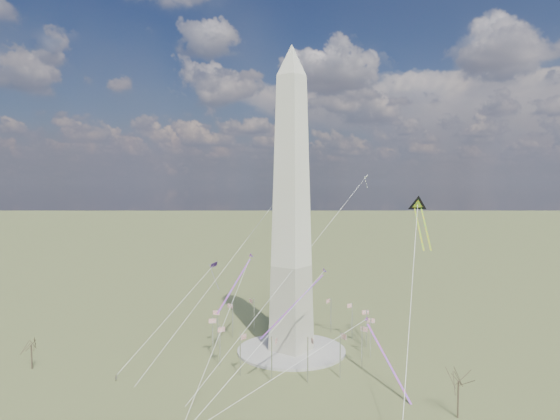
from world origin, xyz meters
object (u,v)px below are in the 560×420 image
Objects in this scene: person_west at (116,378)px; kite_delta_black at (418,208)px; washington_monument at (292,208)px; tree_near at (458,378)px.

person_west is 101.49m from kite_delta_black.
washington_monument is 71.87m from tree_near.
kite_delta_black is (37.86, 13.17, 0.63)m from washington_monument.
person_west is at bearing 13.87° from kite_delta_black.
kite_delta_black reaches higher than tree_near.
kite_delta_black is at bearing -90.89° from person_west.
person_west is at bearing -117.91° from washington_monument.
washington_monument is 5.69× the size of kite_delta_black.
tree_near is at bearing 96.37° from kite_delta_black.
washington_monument is at bearing -73.15° from person_west.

